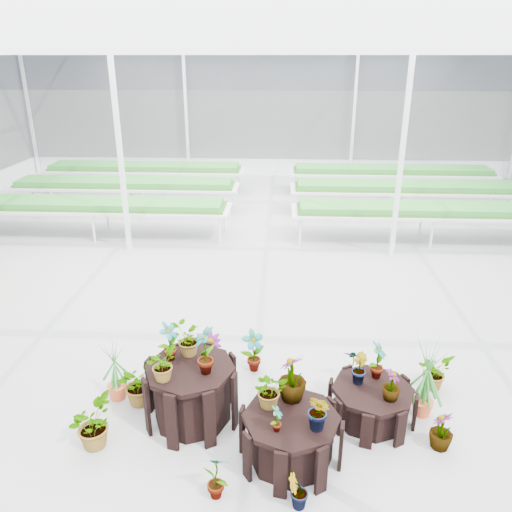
{
  "coord_description": "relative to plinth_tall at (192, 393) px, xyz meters",
  "views": [
    {
      "loc": [
        0.51,
        -6.62,
        4.2
      ],
      "look_at": [
        0.12,
        0.55,
        1.3
      ],
      "focal_mm": 35.0,
      "sensor_mm": 36.0,
      "label": 1
    }
  ],
  "objects": [
    {
      "name": "plinth_mid",
      "position": [
        1.2,
        -0.6,
        -0.09
      ],
      "size": [
        1.29,
        1.29,
        0.58
      ],
      "primitive_type": "cylinder",
      "rotation": [
        0.0,
        0.0,
        -0.19
      ],
      "color": "black",
      "rests_on": "ground"
    },
    {
      "name": "steel_frame",
      "position": [
        0.55,
        1.67,
        1.87
      ],
      "size": [
        18.0,
        24.0,
        4.5
      ],
      "primitive_type": null,
      "color": "silver",
      "rests_on": "ground"
    },
    {
      "name": "greenhouse_shell",
      "position": [
        0.55,
        1.67,
        1.87
      ],
      "size": [
        18.0,
        24.0,
        4.5
      ],
      "primitive_type": null,
      "color": "white",
      "rests_on": "ground"
    },
    {
      "name": "nursery_benches",
      "position": [
        0.55,
        8.87,
        0.04
      ],
      "size": [
        16.0,
        7.0,
        0.84
      ],
      "primitive_type": null,
      "color": "silver",
      "rests_on": "ground"
    },
    {
      "name": "nursery_plants",
      "position": [
        0.69,
        0.12,
        0.14
      ],
      "size": [
        4.8,
        2.64,
        1.36
      ],
      "color": "#2C782C",
      "rests_on": "ground"
    },
    {
      "name": "plinth_low",
      "position": [
        2.2,
        0.1,
        -0.15
      ],
      "size": [
        1.25,
        1.25,
        0.46
      ],
      "primitive_type": "cylinder",
      "rotation": [
        0.0,
        0.0,
        -0.26
      ],
      "color": "black",
      "rests_on": "ground"
    },
    {
      "name": "plinth_tall",
      "position": [
        0.0,
        0.0,
        0.0
      ],
      "size": [
        1.35,
        1.35,
        0.76
      ],
      "primitive_type": "cylinder",
      "rotation": [
        0.0,
        0.0,
        -0.24
      ],
      "color": "black",
      "rests_on": "ground"
    },
    {
      "name": "ground_plane",
      "position": [
        0.55,
        1.67,
        -0.38
      ],
      "size": [
        24.0,
        24.0,
        0.0
      ],
      "primitive_type": "plane",
      "color": "gray",
      "rests_on": "ground"
    }
  ]
}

